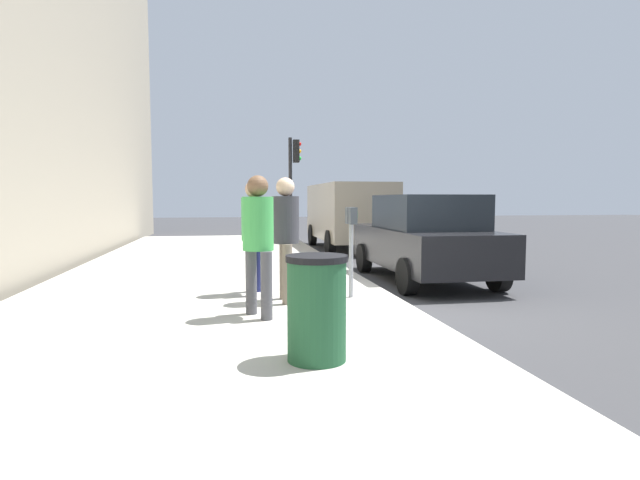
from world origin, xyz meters
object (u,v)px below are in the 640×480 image
object	(u,v)px
pedestrian_bystander	(258,233)
traffic_signal	(293,173)
pedestrian_at_meter	(286,228)
parking_officer	(254,227)
parked_van_far	(348,212)
parking_meter	(351,233)
trash_bin	(317,308)
parked_sedan_near	(425,238)

from	to	relation	value
pedestrian_bystander	traffic_signal	bearing A→B (deg)	54.12
pedestrian_at_meter	traffic_signal	size ratio (longest dim) A/B	0.52
parking_officer	parked_van_far	bearing A→B (deg)	81.35
parking_meter	pedestrian_at_meter	size ratio (longest dim) A/B	0.76
pedestrian_at_meter	pedestrian_bystander	bearing A→B (deg)	-116.14
parking_meter	parked_van_far	bearing A→B (deg)	-13.19
trash_bin	parked_van_far	bearing A→B (deg)	-14.87
parked_van_far	traffic_signal	distance (m)	2.30
pedestrian_at_meter	parking_officer	xyz separation A→B (m)	(0.71, 0.43, -0.02)
pedestrian_at_meter	parked_van_far	size ratio (longest dim) A/B	0.36
pedestrian_at_meter	parked_sedan_near	xyz separation A→B (m)	(2.30, -3.12, -0.36)
pedestrian_at_meter	parking_officer	bearing A→B (deg)	121.63
pedestrian_bystander	trash_bin	size ratio (longest dim) A/B	1.82
parking_meter	parking_officer	size ratio (longest dim) A/B	0.77
pedestrian_bystander	traffic_signal	distance (m)	10.83
traffic_signal	parked_sedan_near	bearing A→B (deg)	-166.51
parking_meter	trash_bin	bearing A→B (deg)	160.27
traffic_signal	parking_officer	bearing A→B (deg)	168.72
parking_officer	trash_bin	bearing A→B (deg)	-68.90
pedestrian_bystander	trash_bin	bearing A→B (deg)	-103.22
parking_meter	parked_sedan_near	world-z (taller)	parked_sedan_near
parked_sedan_near	parked_van_far	size ratio (longest dim) A/B	0.85
parking_officer	trash_bin	world-z (taller)	parking_officer
parking_meter	parked_sedan_near	xyz separation A→B (m)	(2.15, -2.08, -0.27)
parked_sedan_near	traffic_signal	size ratio (longest dim) A/B	1.22
traffic_signal	parking_meter	bearing A→B (deg)	178.12
pedestrian_at_meter	traffic_signal	xyz separation A→B (m)	(9.66, -1.35, 1.32)
pedestrian_bystander	parking_officer	xyz separation A→B (m)	(1.63, -0.03, -0.01)
pedestrian_bystander	parking_officer	world-z (taller)	pedestrian_bystander
parking_meter	traffic_signal	bearing A→B (deg)	-1.88
parked_sedan_near	parked_van_far	world-z (taller)	parked_van_far
pedestrian_bystander	trash_bin	world-z (taller)	pedestrian_bystander
pedestrian_at_meter	traffic_signal	distance (m)	9.85
traffic_signal	trash_bin	world-z (taller)	traffic_signal
parking_meter	parked_van_far	distance (m)	9.12
pedestrian_bystander	traffic_signal	size ratio (longest dim) A/B	0.51
parking_meter	pedestrian_bystander	size ratio (longest dim) A/B	0.77
pedestrian_bystander	parked_sedan_near	distance (m)	4.83
parking_officer	parked_van_far	xyz separation A→B (m)	(8.31, -3.55, 0.01)
traffic_signal	parked_van_far	bearing A→B (deg)	-110.07
parking_meter	parked_van_far	size ratio (longest dim) A/B	0.27
pedestrian_at_meter	parked_van_far	bearing A→B (deg)	71.08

